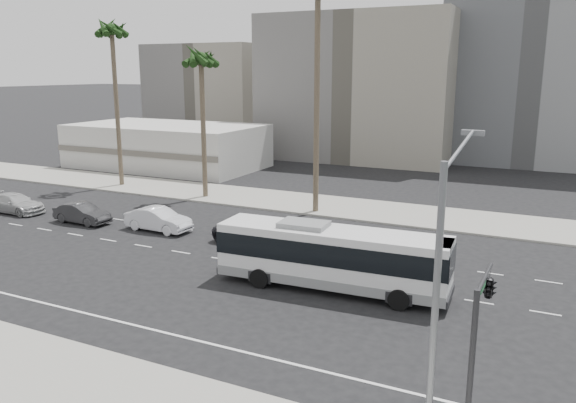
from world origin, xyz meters
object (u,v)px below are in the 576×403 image
Objects in this scene: car_b at (158,219)px; car_d at (15,203)px; car_c at (82,213)px; car_a at (252,233)px; streetlight_corner at (441,276)px; palm_mid at (201,62)px; city_bus at (332,256)px; traffic_signal at (488,289)px; palm_far at (112,33)px.

car_b reaches higher than car_d.
car_b is at bearing -80.78° from car_c.
car_b reaches higher than car_a.
palm_mid is (-25.57, 25.18, 6.71)m from streetlight_corner.
city_bus is 2.66× the size of car_c.
car_b is 15.54m from palm_mid.
car_c is 0.35× the size of palm_mid.
car_a is 1.00× the size of car_d.
city_bus reaches higher than car_a.
car_c is at bearing 99.50° from car_b.
car_c reaches higher than car_a.
car_d is at bearing 98.51° from car_a.
palm_mid is at bearing -14.88° from car_c.
car_d is (-13.73, -0.81, -0.06)m from car_b.
city_bus is at bearing 138.20° from traffic_signal.
city_bus is at bearing -117.75° from car_a.
traffic_signal reaches higher than car_a.
car_b is at bearing 158.89° from city_bus.
streetlight_corner is 1.79× the size of traffic_signal.
palm_mid reaches higher than city_bus.
traffic_signal is at bearing -108.44° from car_d.
city_bus reaches higher than car_d.
traffic_signal is at bearing 60.57° from streetlight_corner.
city_bus is at bearing -98.95° from car_c.
palm_mid is (-3.07, 10.47, 11.07)m from car_b.
city_bus is 11.82m from traffic_signal.
palm_far is at bearing 147.44° from city_bus.
car_b is at bearing 152.61° from traffic_signal.
car_d is 18.39m from palm_far.
car_d is at bearing 91.56° from car_c.
palm_mid is 0.82× the size of palm_far.
car_b is (-7.54, -0.15, 0.09)m from car_a.
car_d is at bearing 168.80° from city_bus.
city_bus is 2.33× the size of car_d.
car_a is (-7.64, 5.09, -1.09)m from city_bus.
palm_far is (-36.03, 26.01, 9.41)m from streetlight_corner.
car_a is at bearing -27.88° from palm_far.
car_d is 1.02× the size of traffic_signal.
traffic_signal is at bearing -32.95° from palm_far.
car_b is 13.76m from car_d.
palm_mid is (-26.73, 23.27, 7.62)m from traffic_signal.
palm_far is (-10.46, 0.83, 2.70)m from palm_mid.
streetlight_corner is 2.41m from traffic_signal.
car_c is at bearing 166.20° from city_bus.
car_c is at bearing 99.97° from car_a.
palm_far is at bearing -1.64° from car_d.
streetlight_corner reaches higher than city_bus.
palm_far is (-37.19, 24.10, 10.31)m from traffic_signal.
palm_far is at bearing 175.47° from palm_mid.
traffic_signal is (1.16, 1.91, -0.90)m from streetlight_corner.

